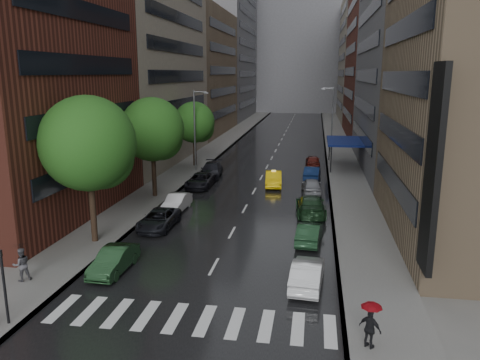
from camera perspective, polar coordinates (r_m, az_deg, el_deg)
name	(u,v)px	position (r m, az deg, el deg)	size (l,w,h in m)	color
ground	(197,299)	(24.15, -5.29, -14.19)	(220.00, 220.00, 0.00)	gray
road	(278,146)	(71.84, 4.64, 4.10)	(14.00, 140.00, 0.01)	black
sidewalk_left	(220,145)	(73.08, -2.43, 4.33)	(4.00, 140.00, 0.15)	gray
sidewalk_right	(338,147)	(71.70, 11.85, 3.90)	(4.00, 140.00, 0.15)	gray
crosswalk	(190,319)	(22.40, -6.10, -16.49)	(13.15, 2.80, 0.01)	silver
buildings_left	(195,42)	(82.33, -5.53, 16.36)	(8.00, 108.00, 38.00)	maroon
buildings_right	(380,46)	(78.16, 16.72, 15.38)	(8.05, 109.10, 36.00)	#937A5B
building_far	(298,55)	(138.98, 7.11, 14.91)	(40.00, 14.00, 32.00)	slate
tree_near	(88,144)	(31.10, -18.03, 4.24)	(6.08, 6.08, 9.68)	#382619
tree_mid	(152,130)	(41.96, -10.66, 6.07)	(5.62, 5.62, 8.96)	#382619
tree_far	(194,122)	(55.78, -5.61, 7.01)	(4.85, 4.85, 7.74)	#382619
taxi	(274,179)	(46.42, 4.11, 0.14)	(1.56, 4.46, 1.47)	yellow
parked_cars_left	(186,194)	(41.02, -6.61, -1.68)	(2.60, 29.96, 1.51)	#1B3B1E
parked_cars_right	(311,196)	(40.45, 8.67, -1.90)	(2.60, 36.93, 1.58)	white
ped_black_umbrella	(21,259)	(27.65, -25.15, -8.70)	(1.11, 1.11, 2.09)	#504F54
ped_red_umbrella	(371,321)	(20.16, 15.64, -16.22)	(1.03, 0.90, 2.01)	black
traffic_light	(4,280)	(23.15, -26.87, -10.79)	(0.18, 0.15, 3.45)	black
street_lamp_left	(195,129)	(52.84, -5.47, 6.25)	(1.74, 0.22, 9.00)	gray
street_lamp_right	(332,118)	(66.10, 11.11, 7.40)	(1.74, 0.22, 9.00)	gray
awning	(344,141)	(56.44, 12.61, 4.62)	(4.00, 8.00, 3.12)	navy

